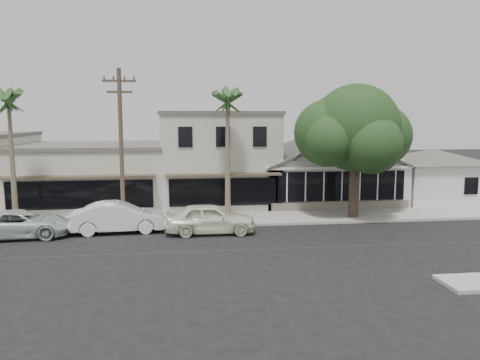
{
  "coord_description": "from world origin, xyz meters",
  "views": [
    {
      "loc": [
        -5.73,
        -21.52,
        6.19
      ],
      "look_at": [
        -2.21,
        6.0,
        2.6
      ],
      "focal_mm": 35.0,
      "sensor_mm": 36.0,
      "label": 1
    }
  ],
  "objects": [
    {
      "name": "side_cottage",
      "position": [
        13.2,
        11.5,
        1.5
      ],
      "size": [
        6.0,
        6.0,
        3.0
      ],
      "primitive_type": "cube",
      "color": "silver",
      "rests_on": "ground"
    },
    {
      "name": "sidewalk_north",
      "position": [
        -8.0,
        6.75,
        0.07
      ],
      "size": [
        90.0,
        3.5,
        0.15
      ],
      "primitive_type": "cube",
      "color": "#9E9991",
      "rests_on": "ground"
    },
    {
      "name": "car_2",
      "position": [
        -14.17,
        3.89,
        0.73
      ],
      "size": [
        5.35,
        2.7,
        1.45
      ],
      "primitive_type": "imported",
      "rotation": [
        0.0,
        0.0,
        1.63
      ],
      "color": "silver",
      "rests_on": "ground"
    },
    {
      "name": "car_1",
      "position": [
        -9.17,
        4.41,
        0.84
      ],
      "size": [
        5.23,
        2.13,
        1.69
      ],
      "primitive_type": "imported",
      "rotation": [
        0.0,
        0.0,
        1.64
      ],
      "color": "white",
      "rests_on": "ground"
    },
    {
      "name": "palm_east",
      "position": [
        -2.87,
        6.74,
        7.26
      ],
      "size": [
        3.07,
        3.07,
        8.45
      ],
      "color": "#726651",
      "rests_on": "ground"
    },
    {
      "name": "ground",
      "position": [
        0.0,
        0.0,
        0.0
      ],
      "size": [
        140.0,
        140.0,
        0.0
      ],
      "primitive_type": "plane",
      "color": "black",
      "rests_on": "ground"
    },
    {
      "name": "row_building_near",
      "position": [
        -3.0,
        13.5,
        3.25
      ],
      "size": [
        8.0,
        10.0,
        6.5
      ],
      "primitive_type": "cube",
      "color": "beige",
      "rests_on": "ground"
    },
    {
      "name": "car_0",
      "position": [
        -4.17,
        3.48,
        0.83
      ],
      "size": [
        4.92,
        2.03,
        1.67
      ],
      "primitive_type": "imported",
      "rotation": [
        0.0,
        0.0,
        1.56
      ],
      "color": "silver",
      "rests_on": "ground"
    },
    {
      "name": "utility_pole",
      "position": [
        -9.0,
        5.2,
        4.79
      ],
      "size": [
        1.8,
        0.24,
        9.0
      ],
      "color": "brown",
      "rests_on": "ground"
    },
    {
      "name": "palm_mid",
      "position": [
        -15.09,
        5.99,
        7.14
      ],
      "size": [
        3.06,
        3.06,
        8.28
      ],
      "color": "#726651",
      "rests_on": "ground"
    },
    {
      "name": "shade_tree",
      "position": [
        4.92,
        6.4,
        5.51
      ],
      "size": [
        7.55,
        6.83,
        8.38
      ],
      "rotation": [
        0.0,
        0.0,
        -0.38
      ],
      "color": "#4B3B2E",
      "rests_on": "ground"
    },
    {
      "name": "corner_shop",
      "position": [
        5.0,
        12.47,
        2.62
      ],
      "size": [
        10.4,
        8.6,
        5.1
      ],
      "color": "silver",
      "rests_on": "ground"
    },
    {
      "name": "row_building_midnear",
      "position": [
        -12.0,
        13.5,
        2.1
      ],
      "size": [
        10.0,
        10.0,
        4.2
      ],
      "primitive_type": "cube",
      "color": "beige",
      "rests_on": "ground"
    }
  ]
}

